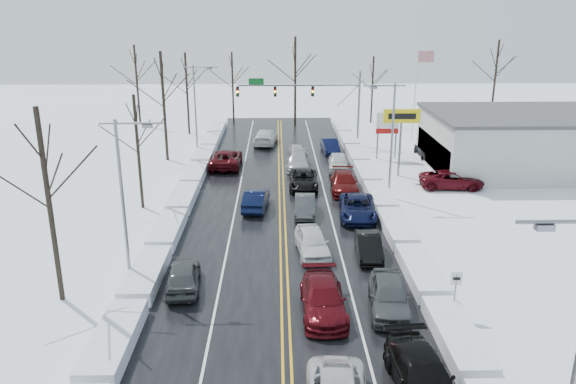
{
  "coord_description": "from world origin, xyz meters",
  "views": [
    {
      "loc": [
        -0.38,
        -32.04,
        14.32
      ],
      "look_at": [
        0.37,
        3.9,
        2.5
      ],
      "focal_mm": 35.0,
      "sensor_mm": 36.0,
      "label": 1
    }
  ],
  "objects_px": {
    "tires_plus_sign": "(402,121)",
    "flagpole": "(417,88)",
    "traffic_signal_mast": "(312,95)",
    "dealership_building": "(541,141)",
    "oncoming_car_0": "(256,209)"
  },
  "relations": [
    {
      "from": "tires_plus_sign",
      "to": "flagpole",
      "type": "xyz_separation_m",
      "value": [
        4.67,
        14.01,
        0.93
      ]
    },
    {
      "from": "traffic_signal_mast",
      "to": "flagpole",
      "type": "bearing_deg",
      "value": 9.73
    },
    {
      "from": "traffic_signal_mast",
      "to": "tires_plus_sign",
      "type": "relative_size",
      "value": 2.21
    },
    {
      "from": "dealership_building",
      "to": "oncoming_car_0",
      "type": "distance_m",
      "value": 28.07
    },
    {
      "from": "tires_plus_sign",
      "to": "oncoming_car_0",
      "type": "height_order",
      "value": "tires_plus_sign"
    },
    {
      "from": "flagpole",
      "to": "dealership_building",
      "type": "bearing_deg",
      "value": -53.73
    },
    {
      "from": "traffic_signal_mast",
      "to": "dealership_building",
      "type": "height_order",
      "value": "traffic_signal_mast"
    },
    {
      "from": "traffic_signal_mast",
      "to": "flagpole",
      "type": "relative_size",
      "value": 1.33
    },
    {
      "from": "traffic_signal_mast",
      "to": "flagpole",
      "type": "distance_m",
      "value": 11.9
    },
    {
      "from": "traffic_signal_mast",
      "to": "oncoming_car_0",
      "type": "bearing_deg",
      "value": -104.8
    },
    {
      "from": "dealership_building",
      "to": "flagpole",
      "type": "bearing_deg",
      "value": 126.27
    },
    {
      "from": "traffic_signal_mast",
      "to": "dealership_building",
      "type": "distance_m",
      "value": 23.01
    },
    {
      "from": "flagpole",
      "to": "dealership_building",
      "type": "height_order",
      "value": "flagpole"
    },
    {
      "from": "traffic_signal_mast",
      "to": "oncoming_car_0",
      "type": "height_order",
      "value": "traffic_signal_mast"
    },
    {
      "from": "flagpole",
      "to": "dealership_building",
      "type": "relative_size",
      "value": 0.49
    }
  ]
}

